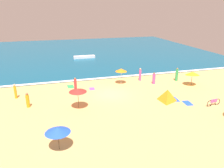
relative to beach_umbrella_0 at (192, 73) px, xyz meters
name	(u,v)px	position (x,y,z in m)	size (l,w,h in m)	color
ground_plane	(111,94)	(-11.35, -0.11, -1.71)	(60.00, 60.00, 0.00)	#E5B26B
ocean_water	(79,52)	(-11.35, 27.89, -1.66)	(60.00, 44.00, 0.10)	#0F567A
wave_breaker_foam	(99,78)	(-11.35, 6.19, -1.60)	(57.00, 0.70, 0.01)	white
beach_umbrella_0	(192,73)	(0.00, 0.00, 0.00)	(2.11, 2.14, 2.04)	#4C3823
beach_umbrella_2	(121,70)	(-8.96, 3.19, 0.28)	(2.18, 2.18, 2.20)	silver
beach_umbrella_3	(58,130)	(-17.98, -9.65, -0.07)	(2.25, 2.25, 1.88)	#4C3823
beach_umbrella_4	(78,90)	(-15.65, -3.09, 0.35)	(1.84, 1.85, 2.26)	#4C3823
beach_tent	(167,95)	(-5.64, -3.57, -1.08)	(2.55, 2.76, 1.25)	orange
parked_bicycle	(214,102)	(-1.57, -6.27, -1.32)	(1.81, 0.28, 0.76)	black
beachgoer_0	(154,79)	(-4.56, 2.06, -0.96)	(0.55, 0.55, 1.62)	#D84CA5
beachgoer_1	(75,85)	(-15.33, 2.06, -0.86)	(0.42, 0.42, 1.80)	red
beachgoer_2	(177,75)	(-0.83, 2.36, -0.82)	(0.53, 0.53, 1.91)	green
beachgoer_4	(28,100)	(-20.73, -1.27, -0.94)	(0.45, 0.45, 1.63)	orange
beachgoer_5	(15,91)	(-22.29, 1.69, -0.85)	(0.39, 0.39, 1.75)	orange
beachgoer_6	(140,74)	(-5.84, 3.90, -0.81)	(0.36, 0.36, 1.86)	#D84CA5
beach_towel_0	(188,103)	(-3.86, -4.99, -1.70)	(0.98, 1.47, 0.01)	blue
beach_towel_1	(174,99)	(-4.75, -3.64, -1.70)	(1.05, 1.59, 0.01)	blue
beach_towel_2	(71,87)	(-15.79, 3.98, -1.70)	(0.92, 1.43, 0.01)	green
beach_towel_3	(92,89)	(-13.20, 2.37, -1.70)	(0.73, 1.05, 0.01)	#D84CA5
small_boat_0	(84,57)	(-11.33, 20.46, -1.35)	(4.38, 1.01, 0.52)	white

